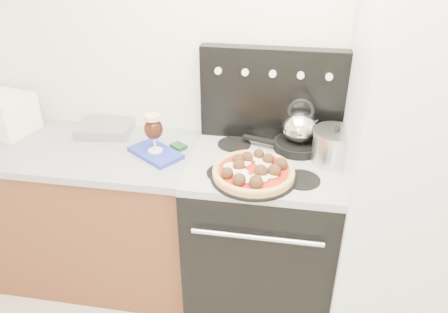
% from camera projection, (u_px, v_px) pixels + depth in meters
% --- Properties ---
extents(room_shell, '(3.52, 3.01, 2.52)m').
position_uv_depth(room_shell, '(218.00, 210.00, 1.29)').
color(room_shell, '#BBAF9F').
rests_on(room_shell, ground).
extents(base_cabinet, '(1.45, 0.60, 0.86)m').
position_uv_depth(base_cabinet, '(78.00, 214.00, 2.62)').
color(base_cabinet, brown).
rests_on(base_cabinet, ground).
extents(countertop, '(1.48, 0.63, 0.04)m').
position_uv_depth(countertop, '(65.00, 148.00, 2.40)').
color(countertop, '#9B9BA6').
rests_on(countertop, base_cabinet).
extents(stove_body, '(0.76, 0.65, 0.88)m').
position_uv_depth(stove_body, '(261.00, 235.00, 2.43)').
color(stove_body, black).
rests_on(stove_body, ground).
extents(cooktop, '(0.76, 0.65, 0.04)m').
position_uv_depth(cooktop, '(265.00, 164.00, 2.20)').
color(cooktop, '#ADADB2').
rests_on(cooktop, stove_body).
extents(backguard, '(0.76, 0.08, 0.50)m').
position_uv_depth(backguard, '(272.00, 95.00, 2.31)').
color(backguard, black).
rests_on(backguard, cooktop).
extents(fridge, '(0.64, 0.68, 1.90)m').
position_uv_depth(fridge, '(413.00, 171.00, 2.06)').
color(fridge, silver).
rests_on(fridge, ground).
extents(toaster_oven, '(0.39, 0.32, 0.22)m').
position_uv_depth(toaster_oven, '(0.00, 113.00, 2.49)').
color(toaster_oven, white).
rests_on(toaster_oven, countertop).
extents(foil_sheet, '(0.32, 0.25, 0.06)m').
position_uv_depth(foil_sheet, '(105.00, 129.00, 2.49)').
color(foil_sheet, silver).
rests_on(foil_sheet, countertop).
extents(oven_mitt, '(0.32, 0.29, 0.02)m').
position_uv_depth(oven_mitt, '(156.00, 153.00, 2.28)').
color(oven_mitt, '#2833AD').
rests_on(oven_mitt, countertop).
extents(beer_glass, '(0.12, 0.12, 0.21)m').
position_uv_depth(beer_glass, '(154.00, 133.00, 2.23)').
color(beer_glass, black).
rests_on(beer_glass, oven_mitt).
extents(pizza_pan, '(0.47, 0.47, 0.01)m').
position_uv_depth(pizza_pan, '(253.00, 176.00, 2.06)').
color(pizza_pan, black).
rests_on(pizza_pan, cooktop).
extents(pizza, '(0.40, 0.40, 0.06)m').
position_uv_depth(pizza, '(254.00, 170.00, 2.04)').
color(pizza, tan).
rests_on(pizza, pizza_pan).
extents(skillet, '(0.31, 0.31, 0.05)m').
position_uv_depth(skillet, '(298.00, 145.00, 2.29)').
color(skillet, black).
rests_on(skillet, cooktop).
extents(tea_kettle, '(0.18, 0.18, 0.20)m').
position_uv_depth(tea_kettle, '(300.00, 124.00, 2.23)').
color(tea_kettle, silver).
rests_on(tea_kettle, skillet).
extents(stock_pot, '(0.26, 0.26, 0.16)m').
position_uv_depth(stock_pot, '(335.00, 147.00, 2.15)').
color(stock_pot, silver).
rests_on(stock_pot, cooktop).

